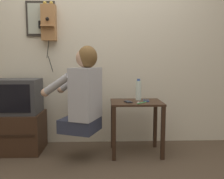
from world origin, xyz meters
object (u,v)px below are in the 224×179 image
at_px(television, 16,96).
at_px(cell_phone_held, 128,102).
at_px(water_bottle, 138,90).
at_px(person, 83,93).
at_px(framed_picture, 41,19).
at_px(cell_phone_spare, 146,100).
at_px(wall_phone_antique, 49,23).
at_px(toothbrush, 141,103).

xyz_separation_m(television, cell_phone_held, (1.26, -0.17, -0.04)).
bearing_deg(water_bottle, person, -157.57).
bearing_deg(framed_picture, water_bottle, -14.04).
bearing_deg(person, cell_phone_held, -56.13).
bearing_deg(cell_phone_spare, person, -159.15).
xyz_separation_m(wall_phone_antique, cell_phone_held, (0.92, -0.40, -0.90)).
bearing_deg(wall_phone_antique, person, -48.44).
relative_size(television, toothbrush, 4.20).
relative_size(television, wall_phone_antique, 0.62).
bearing_deg(toothbrush, framed_picture, 20.10).
bearing_deg(cell_phone_held, wall_phone_antique, 141.48).
xyz_separation_m(person, cell_phone_spare, (0.69, 0.18, -0.12)).
bearing_deg(framed_picture, toothbrush, -23.91).
bearing_deg(cell_phone_held, framed_picture, 141.56).
xyz_separation_m(television, toothbrush, (1.39, -0.25, -0.04)).
relative_size(television, water_bottle, 2.11).
bearing_deg(framed_picture, wall_phone_antique, -22.55).
relative_size(television, framed_picture, 1.24).
height_order(television, wall_phone_antique, wall_phone_antique).
bearing_deg(framed_picture, cell_phone_held, -23.23).
xyz_separation_m(person, wall_phone_antique, (-0.44, 0.50, 0.78)).
relative_size(framed_picture, cell_phone_held, 3.08).
bearing_deg(wall_phone_antique, framed_picture, 157.45).
bearing_deg(toothbrush, cell_phone_spare, -74.26).
distance_m(cell_phone_held, toothbrush, 0.15).
bearing_deg(toothbrush, wall_phone_antique, 19.97).
bearing_deg(cell_phone_held, cell_phone_spare, 4.20).
distance_m(television, cell_phone_held, 1.27).
bearing_deg(water_bottle, framed_picture, 165.96).
bearing_deg(wall_phone_antique, television, -146.73).
height_order(person, cell_phone_held, person).
bearing_deg(cell_phone_held, person, 176.96).
bearing_deg(wall_phone_antique, cell_phone_spare, -15.84).
xyz_separation_m(framed_picture, water_bottle, (1.16, -0.29, -0.84)).
height_order(wall_phone_antique, cell_phone_held, wall_phone_antique).
height_order(cell_phone_held, water_bottle, water_bottle).
distance_m(cell_phone_spare, water_bottle, 0.15).
bearing_deg(television, wall_phone_antique, 33.27).
xyz_separation_m(person, water_bottle, (0.61, 0.25, -0.01)).
distance_m(television, water_bottle, 1.39).
relative_size(water_bottle, toothbrush, 1.99).
bearing_deg(cell_phone_spare, water_bottle, 142.33).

